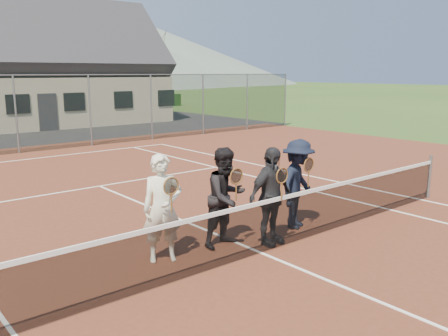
# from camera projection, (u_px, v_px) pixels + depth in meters

# --- Properties ---
(court_surface) EXTENTS (30.00, 30.00, 0.02)m
(court_surface) POSITION_uv_depth(u_px,v_px,m) (261.00, 254.00, 8.25)
(court_surface) COLOR #562819
(court_surface) RESTS_ON ground
(hill_east) EXTENTS (90.00, 90.00, 14.00)m
(hill_east) POSITION_uv_depth(u_px,v_px,m) (150.00, 55.00, 112.91)
(hill_east) COLOR #586A5F
(hill_east) RESTS_ON ground
(court_markings) EXTENTS (11.03, 23.83, 0.01)m
(court_markings) POSITION_uv_depth(u_px,v_px,m) (261.00, 253.00, 8.25)
(court_markings) COLOR white
(court_markings) RESTS_ON court_surface
(tennis_net) EXTENTS (11.68, 0.08, 1.10)m
(tennis_net) POSITION_uv_depth(u_px,v_px,m) (262.00, 225.00, 8.14)
(tennis_net) COLOR slate
(tennis_net) RESTS_ON ground
(perimeter_fence) EXTENTS (30.07, 0.07, 3.02)m
(perimeter_fence) POSITION_uv_depth(u_px,v_px,m) (16.00, 114.00, 18.13)
(perimeter_fence) COLOR slate
(perimeter_fence) RESTS_ON ground
(clubhouse) EXTENTS (15.60, 8.20, 7.70)m
(clubhouse) POSITION_uv_depth(u_px,v_px,m) (28.00, 57.00, 28.05)
(clubhouse) COLOR beige
(clubhouse) RESTS_ON ground
(tree_d) EXTENTS (3.20, 3.20, 7.77)m
(tree_d) POSITION_uv_depth(u_px,v_px,m) (90.00, 39.00, 39.49)
(tree_d) COLOR #3D2816
(tree_d) RESTS_ON ground
(tree_e) EXTENTS (3.20, 3.20, 7.77)m
(tree_e) POSITION_uv_depth(u_px,v_px,m) (152.00, 42.00, 43.25)
(tree_e) COLOR #332012
(tree_e) RESTS_ON ground
(player_a) EXTENTS (0.78, 0.66, 1.80)m
(player_a) POSITION_uv_depth(u_px,v_px,m) (163.00, 208.00, 7.78)
(player_a) COLOR white
(player_a) RESTS_ON court_surface
(player_b) EXTENTS (0.93, 0.75, 1.80)m
(player_b) POSITION_uv_depth(u_px,v_px,m) (226.00, 197.00, 8.48)
(player_b) COLOR black
(player_b) RESTS_ON court_surface
(player_c) EXTENTS (1.09, 0.54, 1.80)m
(player_c) POSITION_uv_depth(u_px,v_px,m) (271.00, 196.00, 8.53)
(player_c) COLOR #242529
(player_c) RESTS_ON court_surface
(player_d) EXTENTS (1.32, 1.03, 1.80)m
(player_d) POSITION_uv_depth(u_px,v_px,m) (298.00, 184.00, 9.47)
(player_d) COLOR black
(player_d) RESTS_ON court_surface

